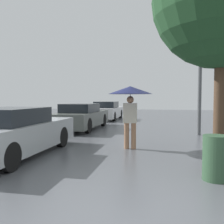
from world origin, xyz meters
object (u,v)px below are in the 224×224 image
street_lamp (200,63)px  parked_car_farthest (107,111)px  pedestrian (130,96)px  trash_bin (216,158)px  parked_car_nearest (13,133)px  parked_car_middle (81,117)px

street_lamp → parked_car_farthest: bearing=129.0°
pedestrian → street_lamp: 4.32m
parked_car_farthest → street_lamp: street_lamp is taller
pedestrian → street_lamp: (2.41, 3.32, 1.36)m
parked_car_farthest → trash_bin: 13.28m
parked_car_nearest → parked_car_middle: bearing=90.5°
parked_car_middle → parked_car_farthest: bearing=89.6°
parked_car_farthest → trash_bin: size_ratio=5.16×
street_lamp → trash_bin: street_lamp is taller
pedestrian → street_lamp: bearing=54.1°
parked_car_nearest → trash_bin: size_ratio=5.22×
pedestrian → parked_car_farthest: bearing=106.4°
trash_bin → parked_car_farthest: bearing=111.2°
parked_car_nearest → parked_car_farthest: (-0.01, 11.36, -0.00)m
pedestrian → street_lamp: street_lamp is taller
trash_bin → street_lamp: bearing=85.0°
parked_car_farthest → pedestrian: bearing=-73.6°
parked_car_middle → trash_bin: parked_car_middle is taller
pedestrian → parked_car_middle: bearing=124.4°
street_lamp → trash_bin: 6.37m
parked_car_nearest → parked_car_middle: 5.78m
parked_car_middle → parked_car_nearest: bearing=-89.5°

